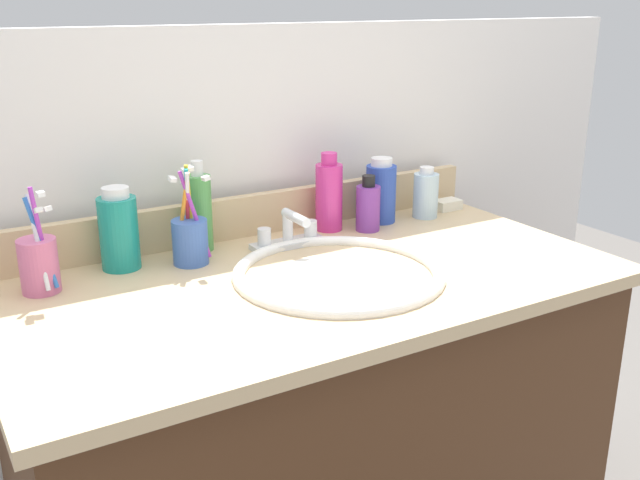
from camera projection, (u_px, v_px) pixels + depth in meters
The scene contains 15 objects.
vanity_cabinet at pixel (315, 475), 1.51m from camera, with size 1.12×0.56×0.83m, color #4C2D19.
countertop at pixel (314, 283), 1.37m from camera, with size 1.17×0.61×0.03m, color #D1B284.
backsplash at pixel (247, 216), 1.59m from camera, with size 1.17×0.02×0.09m, color #D1B284.
back_wall at pixel (239, 310), 1.72m from camera, with size 2.27×0.04×1.30m, color white.
sink_basin at pixel (338, 290), 1.38m from camera, with size 0.40×0.40×0.11m.
faucet at pixel (289, 234), 1.52m from camera, with size 0.16×0.10×0.08m.
bottle_mouthwash_teal at pixel (119, 231), 1.39m from camera, with size 0.07×0.07×0.16m.
bottle_gel_clear at pixel (426, 194), 1.72m from camera, with size 0.06×0.06×0.12m.
bottle_cream_purple at pixel (368, 207), 1.62m from camera, with size 0.05×0.05×0.13m.
bottle_toner_green at pixel (199, 211), 1.49m from camera, with size 0.05×0.05×0.19m.
bottle_soap_pink at pixel (329, 195), 1.62m from camera, with size 0.06×0.06×0.18m.
bottle_shampoo_blue at pixel (381, 192), 1.68m from camera, with size 0.07×0.07×0.15m.
cup_pink at pixel (39, 263), 1.28m from camera, with size 0.07×0.09×0.19m.
cup_blue_plastic at pixel (190, 237), 1.42m from camera, with size 0.07×0.08×0.20m.
soap_bar at pixel (447, 205), 1.80m from camera, with size 0.06×0.04×0.02m, color white.
Camera 1 is at (-0.65, -1.10, 1.35)m, focal length 40.90 mm.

